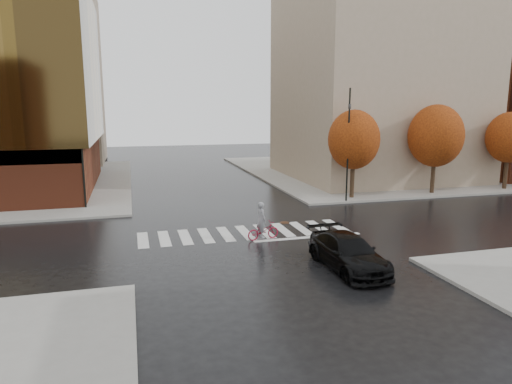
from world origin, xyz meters
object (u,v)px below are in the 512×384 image
Objects in this scene: traffic_light_ne at (348,136)px; fire_hydrant at (78,199)px; sedan at (348,252)px; cyclist at (262,227)px; traffic_light_nw at (81,137)px.

fire_hydrant is (-18.54, 3.70, -4.20)m from traffic_light_ne.
sedan is 20.40m from fire_hydrant.
traffic_light_nw is (-9.56, 10.00, 4.20)m from cyclist.
traffic_light_ne is (8.44, 7.30, 4.10)m from cyclist.
cyclist is at bearing 111.86° from sedan.
fire_hydrant is at bearing -134.51° from traffic_light_nw.
sedan reaches higher than fire_hydrant.
sedan is at bearing 54.95° from traffic_light_nw.
cyclist reaches higher than fire_hydrant.
cyclist is at bearing 60.71° from traffic_light_nw.
traffic_light_ne reaches higher than sedan.
traffic_light_ne is at bearing -11.28° from fire_hydrant.
cyclist is 14.93m from fire_hydrant.
traffic_light_nw is at bearing -10.11° from traffic_light_ne.
traffic_light_ne is (6.15, 12.50, 4.06)m from sedan.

